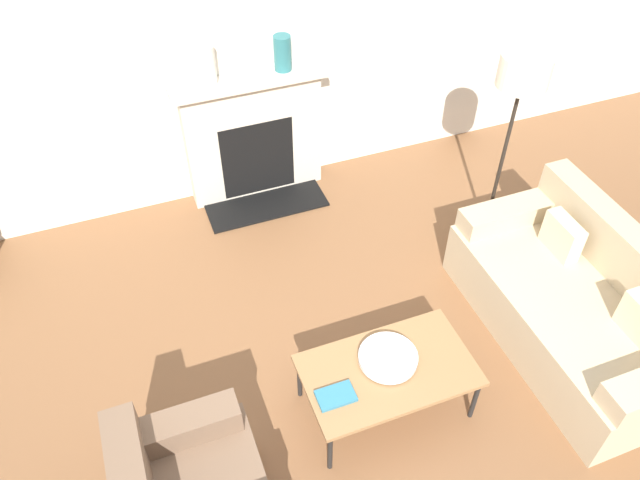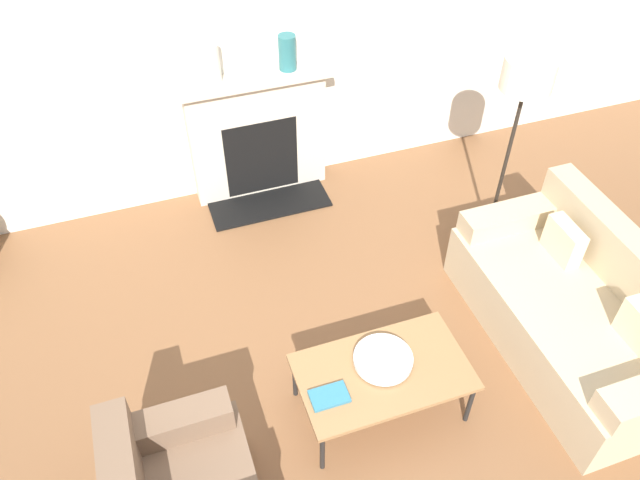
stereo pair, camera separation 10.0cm
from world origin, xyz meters
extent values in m
plane|color=brown|center=(0.00, 0.00, 0.00)|extent=(18.00, 18.00, 0.00)
cube|color=silver|center=(0.00, 2.96, 1.45)|extent=(18.00, 0.06, 2.90)
cube|color=beige|center=(0.14, 2.83, 0.55)|extent=(1.19, 0.20, 1.11)
cube|color=black|center=(0.14, 2.74, 0.40)|extent=(0.65, 0.04, 0.72)
cube|color=black|center=(0.14, 2.55, 0.01)|extent=(1.07, 0.40, 0.02)
cube|color=beige|center=(0.14, 2.80, 1.13)|extent=(1.31, 0.28, 0.05)
cube|color=tan|center=(1.73, 0.38, 0.23)|extent=(0.94, 1.85, 0.45)
cube|color=tan|center=(2.11, 0.38, 0.65)|extent=(0.20, 1.85, 0.39)
cube|color=tan|center=(1.73, 1.20, 0.53)|extent=(0.86, 0.22, 0.16)
cube|color=beige|center=(1.87, 0.80, 0.59)|extent=(0.12, 0.32, 0.28)
cube|color=brown|center=(-1.03, 0.30, 0.55)|extent=(0.67, 0.18, 0.18)
cube|color=olive|center=(0.27, 0.32, 0.40)|extent=(1.08, 0.63, 0.03)
cylinder|color=black|center=(-0.23, 0.04, 0.19)|extent=(0.03, 0.03, 0.39)
cylinder|color=black|center=(0.77, 0.04, 0.19)|extent=(0.03, 0.03, 0.39)
cylinder|color=black|center=(-0.23, 0.59, 0.19)|extent=(0.03, 0.03, 0.39)
cylinder|color=black|center=(0.77, 0.59, 0.19)|extent=(0.03, 0.03, 0.39)
cylinder|color=silver|center=(0.29, 0.37, 0.42)|extent=(0.13, 0.13, 0.01)
cylinder|color=silver|center=(0.29, 0.37, 0.45)|extent=(0.38, 0.38, 0.04)
cube|color=teal|center=(-0.11, 0.25, 0.43)|extent=(0.23, 0.15, 0.02)
cylinder|color=black|center=(1.82, 1.57, 0.01)|extent=(0.35, 0.35, 0.03)
cylinder|color=black|center=(1.82, 1.57, 0.74)|extent=(0.03, 0.03, 1.42)
cylinder|color=silver|center=(1.82, 1.57, 1.53)|extent=(0.37, 0.37, 0.23)
cylinder|color=beige|center=(-0.15, 2.83, 1.31)|extent=(0.10, 0.10, 0.31)
cylinder|color=#28666B|center=(0.44, 2.83, 1.30)|extent=(0.14, 0.14, 0.29)
camera|label=1|loc=(-0.93, -1.62, 3.70)|focal=35.00mm
camera|label=2|loc=(-0.83, -1.66, 3.70)|focal=35.00mm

